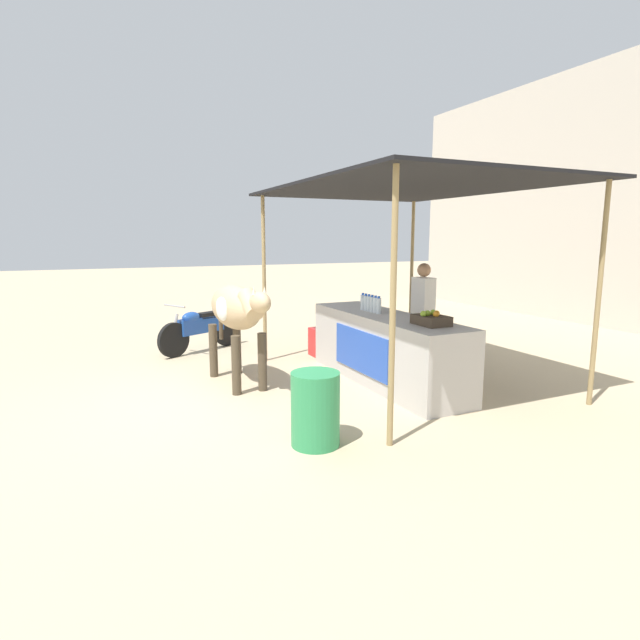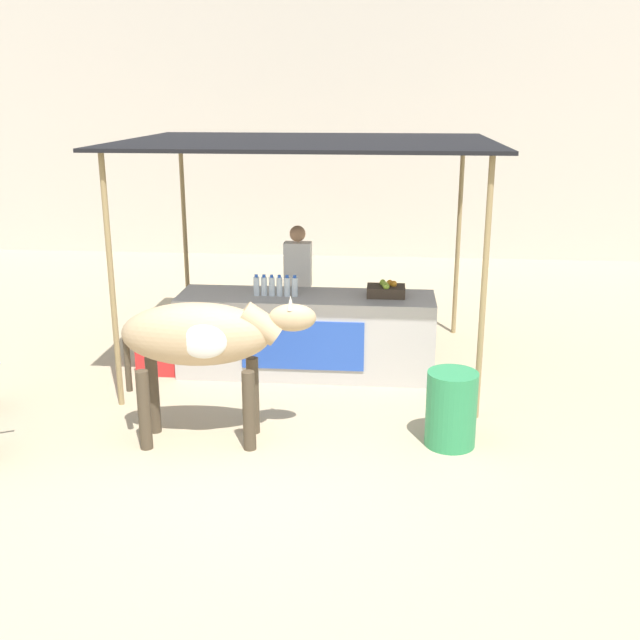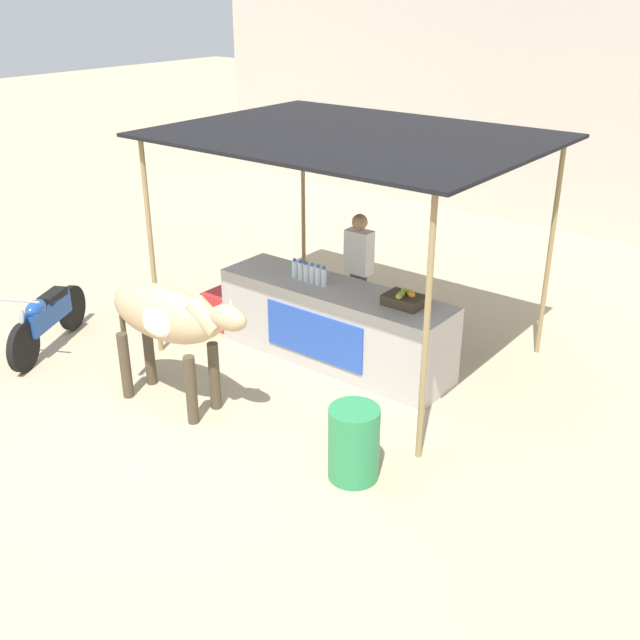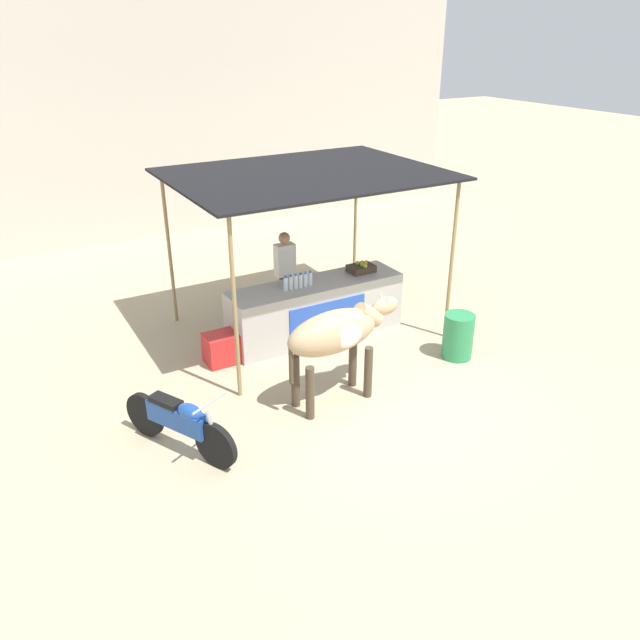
# 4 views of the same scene
# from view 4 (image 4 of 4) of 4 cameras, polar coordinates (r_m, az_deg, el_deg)

# --- Properties ---
(ground_plane) EXTENTS (60.00, 60.00, 0.00)m
(ground_plane) POSITION_cam_4_polar(r_m,az_deg,el_deg) (9.10, 6.47, -6.76)
(ground_plane) COLOR tan
(building_wall_far) EXTENTS (16.00, 0.50, 5.88)m
(building_wall_far) POSITION_cam_4_polar(r_m,az_deg,el_deg) (16.14, -13.37, 18.11)
(building_wall_far) COLOR beige
(building_wall_far) RESTS_ON ground
(stall_counter) EXTENTS (3.00, 0.82, 0.96)m
(stall_counter) POSITION_cam_4_polar(r_m,az_deg,el_deg) (10.50, -0.39, 0.99)
(stall_counter) COLOR #B2ADA8
(stall_counter) RESTS_ON ground
(stall_awning) EXTENTS (4.20, 3.20, 2.71)m
(stall_awning) POSITION_cam_4_polar(r_m,az_deg,el_deg) (10.07, -1.30, 12.69)
(stall_awning) COLOR black
(stall_awning) RESTS_ON ground
(water_bottle_row) EXTENTS (0.52, 0.07, 0.25)m
(water_bottle_row) POSITION_cam_4_polar(r_m,az_deg,el_deg) (10.07, -2.01, 3.57)
(water_bottle_row) COLOR silver
(water_bottle_row) RESTS_ON stall_counter
(fruit_crate) EXTENTS (0.44, 0.32, 0.18)m
(fruit_crate) POSITION_cam_4_polar(r_m,az_deg,el_deg) (10.78, 3.80, 4.77)
(fruit_crate) COLOR #3F3326
(fruit_crate) RESTS_ON stall_counter
(vendor_behind_counter) EXTENTS (0.34, 0.22, 1.65)m
(vendor_behind_counter) POSITION_cam_4_polar(r_m,az_deg,el_deg) (10.89, -3.20, 3.99)
(vendor_behind_counter) COLOR #383842
(vendor_behind_counter) RESTS_ON ground
(cooler_box) EXTENTS (0.60, 0.44, 0.48)m
(cooler_box) POSITION_cam_4_polar(r_m,az_deg,el_deg) (9.88, -8.75, -2.52)
(cooler_box) COLOR red
(cooler_box) RESTS_ON ground
(water_barrel) EXTENTS (0.48, 0.48, 0.73)m
(water_barrel) POSITION_cam_4_polar(r_m,az_deg,el_deg) (10.08, 12.51, -1.44)
(water_barrel) COLOR #2D8C51
(water_barrel) RESTS_ON ground
(cow) EXTENTS (1.84, 0.62, 1.44)m
(cow) POSITION_cam_4_polar(r_m,az_deg,el_deg) (8.42, 1.56, -1.32)
(cow) COLOR tan
(cow) RESTS_ON ground
(motorcycle_parked) EXTENTS (0.95, 1.64, 0.90)m
(motorcycle_parked) POSITION_cam_4_polar(r_m,az_deg,el_deg) (7.91, -12.73, -9.04)
(motorcycle_parked) COLOR black
(motorcycle_parked) RESTS_ON ground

